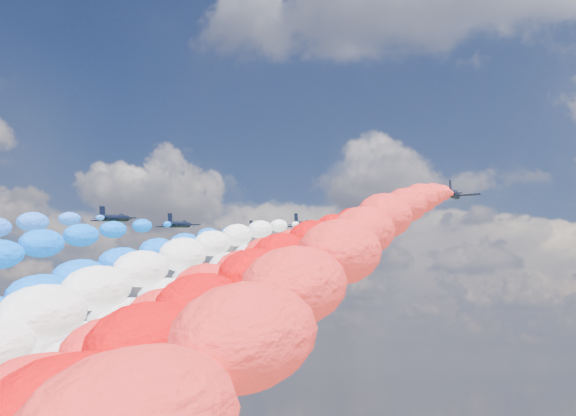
% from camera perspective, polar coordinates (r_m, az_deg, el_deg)
% --- Properties ---
extents(jet_0, '(8.51, 11.48, 4.20)m').
position_cam_1_polar(jet_0, '(140.57, -12.94, -0.74)').
color(jet_0, black).
extents(jet_1, '(8.61, 11.55, 4.20)m').
position_cam_1_polar(jet_1, '(144.83, -8.21, -1.24)').
color(jet_1, black).
extents(jet_2, '(8.79, 11.68, 4.20)m').
position_cam_1_polar(jet_2, '(150.41, -2.30, -1.74)').
color(jet_2, black).
extents(trail_2, '(7.34, 121.02, 45.78)m').
position_cam_1_polar(trail_2, '(94.43, -16.80, -7.55)').
color(trail_2, blue).
extents(jet_3, '(8.59, 11.54, 4.20)m').
position_cam_1_polar(jet_3, '(143.35, 1.18, -1.25)').
color(jet_3, black).
extents(trail_3, '(7.34, 121.02, 45.78)m').
position_cam_1_polar(trail_3, '(85.35, -12.33, -7.39)').
color(trail_3, white).
extents(jet_4, '(8.56, 11.51, 4.20)m').
position_cam_1_polar(jet_4, '(154.79, 2.81, -2.02)').
color(jet_4, black).
extents(trail_4, '(7.34, 121.02, 45.78)m').
position_cam_1_polar(trail_4, '(95.80, -8.15, -7.98)').
color(trail_4, white).
extents(jet_5, '(8.57, 11.53, 4.20)m').
position_cam_1_polar(jet_5, '(143.72, 5.65, -1.22)').
color(jet_5, black).
extents(trail_5, '(7.34, 121.02, 45.78)m').
position_cam_1_polar(trail_5, '(83.40, -4.78, -7.52)').
color(trail_5, red).
extents(jet_6, '(8.68, 11.60, 4.20)m').
position_cam_1_polar(jet_6, '(132.61, 8.30, -0.27)').
color(jet_6, black).
extents(trail_6, '(7.34, 121.02, 45.78)m').
position_cam_1_polar(trail_6, '(71.16, -1.53, -6.84)').
color(trail_6, red).
extents(jet_7, '(8.28, 11.32, 4.20)m').
position_cam_1_polar(jet_7, '(121.01, 12.42, 0.99)').
color(jet_7, black).
extents(trail_7, '(7.34, 121.02, 45.78)m').
position_cam_1_polar(trail_7, '(58.07, 4.96, -5.70)').
color(trail_7, red).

